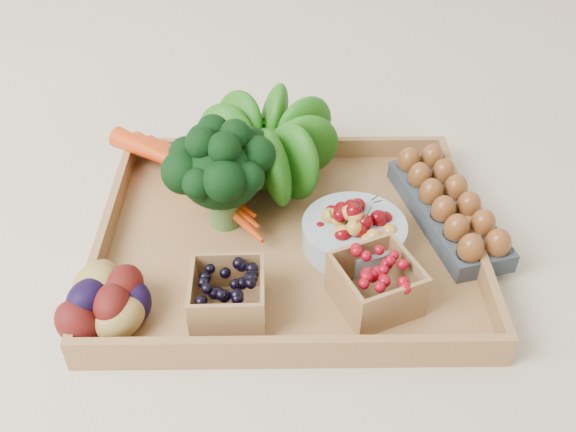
{
  "coord_description": "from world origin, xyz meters",
  "views": [
    {
      "loc": [
        -0.01,
        -0.71,
        0.66
      ],
      "look_at": [
        0.0,
        0.0,
        0.06
      ],
      "focal_mm": 40.0,
      "sensor_mm": 36.0,
      "label": 1
    }
  ],
  "objects_px": {
    "tray": "(288,243)",
    "egg_carton": "(447,212)",
    "broccoli": "(223,189)",
    "cherry_bowl": "(354,234)"
  },
  "relations": [
    {
      "from": "broccoli",
      "to": "egg_carton",
      "type": "xyz_separation_m",
      "value": [
        0.34,
        0.0,
        -0.05
      ]
    },
    {
      "from": "broccoli",
      "to": "cherry_bowl",
      "type": "xyz_separation_m",
      "value": [
        0.19,
        -0.05,
        -0.04
      ]
    },
    {
      "from": "broccoli",
      "to": "egg_carton",
      "type": "relative_size",
      "value": 0.62
    },
    {
      "from": "egg_carton",
      "to": "broccoli",
      "type": "bearing_deg",
      "value": 166.12
    },
    {
      "from": "cherry_bowl",
      "to": "broccoli",
      "type": "bearing_deg",
      "value": 164.38
    },
    {
      "from": "tray",
      "to": "egg_carton",
      "type": "distance_m",
      "value": 0.25
    },
    {
      "from": "tray",
      "to": "egg_carton",
      "type": "height_order",
      "value": "egg_carton"
    },
    {
      "from": "broccoli",
      "to": "egg_carton",
      "type": "bearing_deg",
      "value": 0.11
    },
    {
      "from": "tray",
      "to": "egg_carton",
      "type": "bearing_deg",
      "value": 9.59
    },
    {
      "from": "tray",
      "to": "egg_carton",
      "type": "relative_size",
      "value": 2.11
    }
  ]
}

